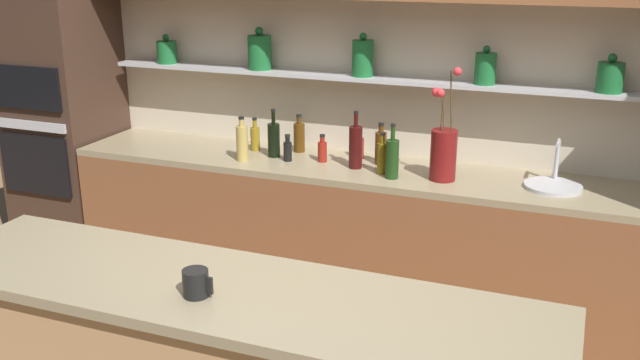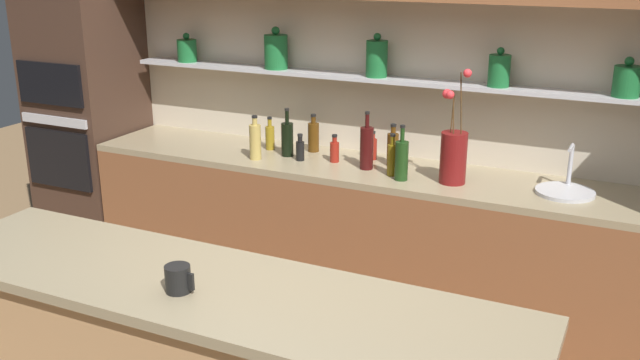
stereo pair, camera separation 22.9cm
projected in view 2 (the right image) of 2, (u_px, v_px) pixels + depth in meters
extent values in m
cube|color=beige|center=(412.00, 95.00, 4.35)|extent=(5.20, 0.10, 2.60)
cube|color=#B7B7BC|center=(381.00, 79.00, 4.26)|extent=(3.47, 0.18, 0.02)
cylinder|color=#19602D|center=(187.00, 51.00, 4.79)|extent=(0.13, 0.13, 0.15)
sphere|color=#19602D|center=(186.00, 36.00, 4.76)|extent=(0.05, 0.05, 0.05)
cylinder|color=#19602D|center=(276.00, 52.00, 4.50)|extent=(0.15, 0.15, 0.21)
sphere|color=#19602D|center=(276.00, 31.00, 4.46)|extent=(0.05, 0.05, 0.05)
cylinder|color=#19602D|center=(377.00, 59.00, 4.22)|extent=(0.13, 0.13, 0.21)
sphere|color=#19602D|center=(377.00, 37.00, 4.18)|extent=(0.04, 0.04, 0.04)
cylinder|color=#19602D|center=(499.00, 71.00, 3.93)|extent=(0.12, 0.12, 0.18)
sphere|color=#19602D|center=(501.00, 51.00, 3.90)|extent=(0.04, 0.04, 0.04)
cylinder|color=#19602D|center=(627.00, 81.00, 3.67)|extent=(0.14, 0.14, 0.16)
sphere|color=#19602D|center=(629.00, 61.00, 3.63)|extent=(0.05, 0.05, 0.05)
cube|color=brown|center=(364.00, 241.00, 4.37)|extent=(3.57, 0.62, 0.88)
cube|color=gray|center=(366.00, 170.00, 4.23)|extent=(3.57, 0.62, 0.04)
cube|color=gray|center=(209.00, 289.00, 2.54)|extent=(2.37, 0.61, 0.04)
cube|color=#3D281E|center=(88.00, 113.00, 5.05)|extent=(0.64, 0.62, 2.07)
cube|color=black|center=(59.00, 159.00, 4.86)|extent=(0.54, 0.02, 0.40)
cube|color=black|center=(50.00, 84.00, 4.70)|extent=(0.54, 0.02, 0.28)
cube|color=#B7B7BC|center=(54.00, 121.00, 4.77)|extent=(0.57, 0.02, 0.06)
cylinder|color=maroon|center=(453.00, 158.00, 3.89)|extent=(0.15, 0.15, 0.28)
cylinder|color=#4C3319|center=(453.00, 114.00, 3.80)|extent=(0.02, 0.01, 0.22)
sphere|color=red|center=(450.00, 95.00, 3.74)|extent=(0.05, 0.05, 0.05)
cylinder|color=#4C3319|center=(461.00, 104.00, 3.76)|extent=(0.02, 0.03, 0.33)
sphere|color=red|center=(468.00, 73.00, 3.67)|extent=(0.05, 0.05, 0.05)
cylinder|color=#4C3319|center=(452.00, 114.00, 3.83)|extent=(0.01, 0.02, 0.20)
sphere|color=red|center=(447.00, 94.00, 3.82)|extent=(0.05, 0.05, 0.05)
cylinder|color=#B7B7BC|center=(565.00, 192.00, 3.75)|extent=(0.31, 0.31, 0.02)
cylinder|color=#B7B7BC|center=(570.00, 165.00, 3.81)|extent=(0.02, 0.02, 0.22)
cylinder|color=#B7B7BC|center=(571.00, 147.00, 3.73)|extent=(0.02, 0.12, 0.02)
cylinder|color=#4C2D0C|center=(393.00, 150.00, 4.21)|extent=(0.07, 0.07, 0.19)
cylinder|color=#4C2D0C|center=(393.00, 130.00, 4.18)|extent=(0.03, 0.03, 0.04)
cylinder|color=black|center=(393.00, 125.00, 4.17)|extent=(0.03, 0.03, 0.01)
cylinder|color=olive|center=(270.00, 138.00, 4.56)|extent=(0.06, 0.06, 0.15)
cylinder|color=olive|center=(270.00, 123.00, 4.53)|extent=(0.03, 0.03, 0.05)
cylinder|color=black|center=(270.00, 118.00, 4.52)|extent=(0.03, 0.03, 0.01)
cylinder|color=#380C0C|center=(367.00, 148.00, 4.14)|extent=(0.08, 0.08, 0.25)
cylinder|color=#380C0C|center=(367.00, 121.00, 4.09)|extent=(0.02, 0.02, 0.08)
cylinder|color=black|center=(367.00, 113.00, 4.08)|extent=(0.03, 0.03, 0.01)
cylinder|color=maroon|center=(335.00, 152.00, 4.30)|extent=(0.06, 0.06, 0.12)
cylinder|color=maroon|center=(335.00, 140.00, 4.27)|extent=(0.03, 0.03, 0.04)
cylinder|color=black|center=(335.00, 136.00, 4.26)|extent=(0.03, 0.03, 0.01)
cylinder|color=black|center=(287.00, 140.00, 4.41)|extent=(0.07, 0.07, 0.21)
cylinder|color=black|center=(287.00, 117.00, 4.36)|extent=(0.02, 0.02, 0.08)
cylinder|color=black|center=(287.00, 109.00, 4.35)|extent=(0.03, 0.03, 0.01)
cylinder|color=tan|center=(255.00, 142.00, 4.34)|extent=(0.07, 0.07, 0.21)
cylinder|color=tan|center=(255.00, 121.00, 4.30)|extent=(0.03, 0.03, 0.04)
cylinder|color=black|center=(255.00, 117.00, 4.29)|extent=(0.03, 0.03, 0.01)
cylinder|color=brown|center=(392.00, 160.00, 4.03)|extent=(0.06, 0.06, 0.18)
cylinder|color=brown|center=(393.00, 140.00, 4.00)|extent=(0.03, 0.03, 0.05)
cylinder|color=black|center=(393.00, 135.00, 3.99)|extent=(0.03, 0.03, 0.01)
cylinder|color=black|center=(300.00, 151.00, 4.33)|extent=(0.05, 0.05, 0.12)
cylinder|color=black|center=(300.00, 139.00, 4.30)|extent=(0.03, 0.03, 0.04)
cylinder|color=black|center=(300.00, 135.00, 4.30)|extent=(0.03, 0.03, 0.01)
cylinder|color=#193814|center=(401.00, 161.00, 3.95)|extent=(0.08, 0.08, 0.22)
cylinder|color=#193814|center=(402.00, 135.00, 3.90)|extent=(0.02, 0.02, 0.08)
cylinder|color=black|center=(403.00, 126.00, 3.89)|extent=(0.03, 0.03, 0.01)
cylinder|color=maroon|center=(372.00, 149.00, 4.35)|extent=(0.05, 0.05, 0.13)
cylinder|color=maroon|center=(373.00, 136.00, 4.32)|extent=(0.03, 0.03, 0.04)
cylinder|color=black|center=(373.00, 132.00, 4.31)|extent=(0.03, 0.03, 0.01)
cylinder|color=#4C2D0C|center=(313.00, 137.00, 4.51)|extent=(0.07, 0.07, 0.18)
cylinder|color=#4C2D0C|center=(313.00, 120.00, 4.47)|extent=(0.03, 0.03, 0.04)
cylinder|color=black|center=(313.00, 115.00, 4.46)|extent=(0.03, 0.03, 0.01)
cylinder|color=black|center=(178.00, 279.00, 2.46)|extent=(0.09, 0.09, 0.10)
cube|color=black|center=(191.00, 282.00, 2.44)|extent=(0.02, 0.01, 0.06)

